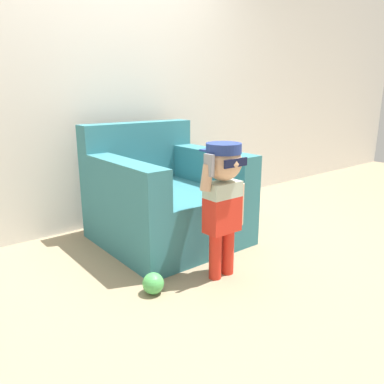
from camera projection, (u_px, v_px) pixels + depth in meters
The scene contains 6 objects.
ground_plane at pixel (161, 248), 2.87m from camera, with size 10.00×10.00×0.00m, color #998466.
wall_back at pixel (104, 75), 3.15m from camera, with size 10.00×0.05×2.60m.
armchair at pixel (165, 200), 2.98m from camera, with size 1.00×1.02×0.92m.
person_child at pixel (223, 190), 2.30m from camera, with size 0.35×0.27×0.87m.
side_table at pixel (241, 194), 3.38m from camera, with size 0.32×0.32×0.44m.
toy_ball at pixel (153, 283), 2.21m from camera, with size 0.13×0.13×0.13m.
Camera 1 is at (-1.49, -2.23, 1.16)m, focal length 35.00 mm.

